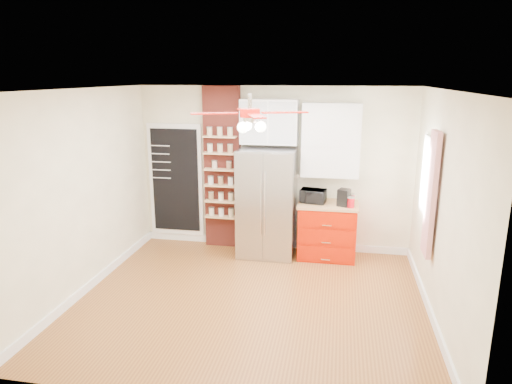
% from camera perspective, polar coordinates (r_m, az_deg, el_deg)
% --- Properties ---
extents(floor, '(4.50, 4.50, 0.00)m').
position_cam_1_polar(floor, '(6.14, -0.68, -13.39)').
color(floor, brown).
rests_on(floor, ground).
extents(ceiling, '(4.50, 4.50, 0.00)m').
position_cam_1_polar(ceiling, '(5.43, -0.77, 12.71)').
color(ceiling, white).
rests_on(ceiling, wall_back).
extents(wall_back, '(4.50, 0.02, 2.70)m').
position_cam_1_polar(wall_back, '(7.55, 2.22, 2.86)').
color(wall_back, '#F4EEC4').
rests_on(wall_back, floor).
extents(wall_front, '(4.50, 0.02, 2.70)m').
position_cam_1_polar(wall_front, '(3.80, -6.65, -9.13)').
color(wall_front, '#F4EEC4').
rests_on(wall_front, floor).
extents(wall_left, '(0.02, 4.00, 2.70)m').
position_cam_1_polar(wall_left, '(6.45, -20.75, -0.10)').
color(wall_left, '#F4EEC4').
rests_on(wall_left, floor).
extents(wall_right, '(0.02, 4.00, 2.70)m').
position_cam_1_polar(wall_right, '(5.66, 22.24, -2.18)').
color(wall_right, '#F4EEC4').
rests_on(wall_right, floor).
extents(chalkboard, '(0.95, 0.05, 1.95)m').
position_cam_1_polar(chalkboard, '(7.99, -10.00, 1.45)').
color(chalkboard, white).
rests_on(chalkboard, wall_back).
extents(brick_pillar, '(0.60, 0.16, 2.70)m').
position_cam_1_polar(brick_pillar, '(7.64, -4.20, 2.96)').
color(brick_pillar, maroon).
rests_on(brick_pillar, floor).
extents(fridge, '(0.90, 0.70, 1.75)m').
position_cam_1_polar(fridge, '(7.32, 1.38, -1.35)').
color(fridge, '#A7A7AB').
rests_on(fridge, floor).
extents(upper_glass_cabinet, '(0.90, 0.35, 0.70)m').
position_cam_1_polar(upper_glass_cabinet, '(7.27, 1.68, 8.79)').
color(upper_glass_cabinet, white).
rests_on(upper_glass_cabinet, wall_back).
extents(red_cabinet, '(0.94, 0.64, 0.90)m').
position_cam_1_polar(red_cabinet, '(7.41, 8.87, -4.75)').
color(red_cabinet, '#B71500').
rests_on(red_cabinet, floor).
extents(upper_shelf_unit, '(0.90, 0.30, 1.15)m').
position_cam_1_polar(upper_shelf_unit, '(7.24, 9.35, 6.39)').
color(upper_shelf_unit, white).
rests_on(upper_shelf_unit, wall_back).
extents(window, '(0.04, 0.75, 1.05)m').
position_cam_1_polar(window, '(6.47, 20.70, 1.77)').
color(window, white).
rests_on(window, wall_right).
extents(curtain, '(0.06, 0.40, 1.55)m').
position_cam_1_polar(curtain, '(5.95, 21.03, -0.28)').
color(curtain, '#AE1720').
rests_on(curtain, wall_right).
extents(ceiling_fan, '(1.40, 1.40, 0.44)m').
position_cam_1_polar(ceiling_fan, '(5.44, -0.76, 9.80)').
color(ceiling_fan, silver).
rests_on(ceiling_fan, ceiling).
extents(toaster_oven, '(0.43, 0.32, 0.22)m').
position_cam_1_polar(toaster_oven, '(7.26, 7.15, -0.50)').
color(toaster_oven, black).
rests_on(toaster_oven, red_cabinet).
extents(coffee_maker, '(0.22, 0.24, 0.26)m').
position_cam_1_polar(coffee_maker, '(7.16, 10.93, -0.67)').
color(coffee_maker, black).
rests_on(coffee_maker, red_cabinet).
extents(canister_left, '(0.13, 0.13, 0.15)m').
position_cam_1_polar(canister_left, '(7.10, 11.76, -1.32)').
color(canister_left, '#A40912').
rests_on(canister_left, red_cabinet).
extents(canister_right, '(0.11, 0.11, 0.15)m').
position_cam_1_polar(canister_right, '(7.30, 11.89, -0.90)').
color(canister_right, '#AF0922').
rests_on(canister_right, red_cabinet).
extents(pantry_jar_oats, '(0.11, 0.11, 0.12)m').
position_cam_1_polar(pantry_jar_oats, '(7.54, -5.20, 3.43)').
color(pantry_jar_oats, beige).
rests_on(pantry_jar_oats, brick_pillar).
extents(pantry_jar_beans, '(0.10, 0.10, 0.12)m').
position_cam_1_polar(pantry_jar_beans, '(7.47, -3.40, 3.35)').
color(pantry_jar_beans, '#896445').
rests_on(pantry_jar_beans, brick_pillar).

